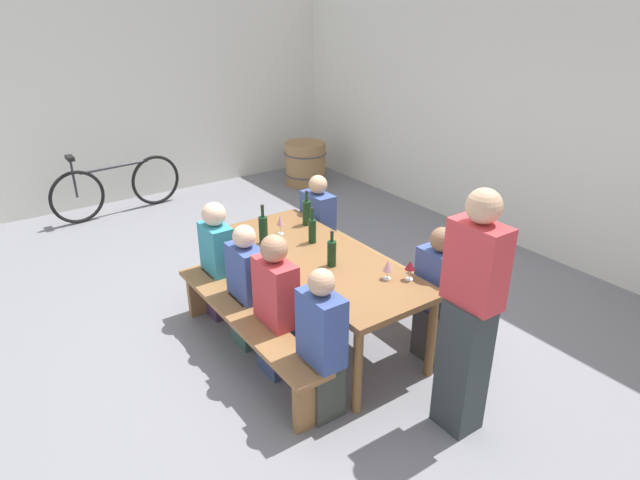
{
  "coord_description": "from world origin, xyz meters",
  "views": [
    {
      "loc": [
        3.34,
        -2.34,
        2.75
      ],
      "look_at": [
        0.0,
        0.0,
        0.9
      ],
      "focal_mm": 30.56,
      "sensor_mm": 36.0,
      "label": 1
    }
  ],
  "objects_px": {
    "seated_guest_far_0": "(318,231)",
    "parked_bicycle_0": "(117,187)",
    "wine_bottle_2": "(263,229)",
    "seated_guest_far_1": "(437,297)",
    "seated_guest_near_2": "(276,309)",
    "seated_guest_near_3": "(321,348)",
    "tasting_table": "(320,264)",
    "wine_bottle_0": "(307,212)",
    "wine_bottle_3": "(332,253)",
    "bench_far": "(383,275)",
    "wine_bottle_1": "(312,230)",
    "wine_glass_1": "(410,266)",
    "wine_glass_0": "(280,221)",
    "seated_guest_near_1": "(247,289)",
    "wine_glass_2": "(278,250)",
    "seated_guest_near_0": "(218,262)",
    "wine_barrel": "(305,163)",
    "bench_near": "(246,324)",
    "standing_host": "(469,319)",
    "wine_glass_3": "(388,266)"
  },
  "relations": [
    {
      "from": "seated_guest_far_1",
      "to": "wine_barrel",
      "type": "distance_m",
      "value": 4.66
    },
    {
      "from": "bench_near",
      "to": "wine_bottle_1",
      "type": "distance_m",
      "value": 1.01
    },
    {
      "from": "wine_glass_1",
      "to": "wine_glass_3",
      "type": "xyz_separation_m",
      "value": [
        -0.11,
        -0.13,
        -0.01
      ]
    },
    {
      "from": "seated_guest_near_2",
      "to": "seated_guest_far_0",
      "type": "distance_m",
      "value": 1.58
    },
    {
      "from": "wine_bottle_1",
      "to": "seated_guest_far_0",
      "type": "xyz_separation_m",
      "value": [
        -0.58,
        0.46,
        -0.33
      ]
    },
    {
      "from": "seated_guest_near_2",
      "to": "seated_guest_near_3",
      "type": "height_order",
      "value": "seated_guest_near_2"
    },
    {
      "from": "wine_bottle_0",
      "to": "seated_guest_far_1",
      "type": "height_order",
      "value": "seated_guest_far_1"
    },
    {
      "from": "wine_bottle_2",
      "to": "seated_guest_far_1",
      "type": "xyz_separation_m",
      "value": [
        1.3,
        0.83,
        -0.34
      ]
    },
    {
      "from": "wine_glass_1",
      "to": "wine_barrel",
      "type": "xyz_separation_m",
      "value": [
        -4.28,
        1.89,
        -0.54
      ]
    },
    {
      "from": "tasting_table",
      "to": "seated_guest_near_1",
      "type": "relative_size",
      "value": 1.93
    },
    {
      "from": "wine_bottle_0",
      "to": "wine_glass_0",
      "type": "height_order",
      "value": "wine_bottle_0"
    },
    {
      "from": "seated_guest_far_0",
      "to": "parked_bicycle_0",
      "type": "bearing_deg",
      "value": -69.6
    },
    {
      "from": "parked_bicycle_0",
      "to": "wine_bottle_0",
      "type": "bearing_deg",
      "value": -81.04
    },
    {
      "from": "bench_near",
      "to": "parked_bicycle_0",
      "type": "relative_size",
      "value": 1.12
    },
    {
      "from": "wine_glass_1",
      "to": "seated_guest_near_0",
      "type": "distance_m",
      "value": 1.79
    },
    {
      "from": "seated_guest_near_3",
      "to": "parked_bicycle_0",
      "type": "xyz_separation_m",
      "value": [
        -4.77,
        -0.01,
        -0.18
      ]
    },
    {
      "from": "tasting_table",
      "to": "wine_bottle_0",
      "type": "distance_m",
      "value": 0.73
    },
    {
      "from": "seated_guest_near_0",
      "to": "parked_bicycle_0",
      "type": "distance_m",
      "value": 3.16
    },
    {
      "from": "wine_glass_2",
      "to": "seated_guest_near_0",
      "type": "height_order",
      "value": "seated_guest_near_0"
    },
    {
      "from": "wine_glass_0",
      "to": "wine_glass_3",
      "type": "distance_m",
      "value": 1.22
    },
    {
      "from": "wine_glass_3",
      "to": "standing_host",
      "type": "distance_m",
      "value": 0.85
    },
    {
      "from": "seated_guest_far_0",
      "to": "seated_guest_near_3",
      "type": "bearing_deg",
      "value": 55.77
    },
    {
      "from": "bench_near",
      "to": "seated_guest_near_2",
      "type": "bearing_deg",
      "value": 32.55
    },
    {
      "from": "tasting_table",
      "to": "standing_host",
      "type": "xyz_separation_m",
      "value": [
        1.47,
        0.13,
        0.18
      ]
    },
    {
      "from": "wine_glass_1",
      "to": "wine_barrel",
      "type": "bearing_deg",
      "value": 156.18
    },
    {
      "from": "wine_glass_1",
      "to": "seated_guest_near_2",
      "type": "bearing_deg",
      "value": -118.51
    },
    {
      "from": "bench_near",
      "to": "wine_glass_1",
      "type": "bearing_deg",
      "value": 55.41
    },
    {
      "from": "seated_guest_near_3",
      "to": "wine_barrel",
      "type": "distance_m",
      "value": 5.2
    },
    {
      "from": "wine_bottle_1",
      "to": "wine_glass_2",
      "type": "xyz_separation_m",
      "value": [
        0.17,
        -0.45,
        -0.0
      ]
    },
    {
      "from": "wine_bottle_2",
      "to": "wine_barrel",
      "type": "relative_size",
      "value": 0.55
    },
    {
      "from": "wine_bottle_2",
      "to": "seated_guest_near_3",
      "type": "height_order",
      "value": "seated_guest_near_3"
    },
    {
      "from": "wine_bottle_1",
      "to": "seated_guest_near_2",
      "type": "height_order",
      "value": "seated_guest_near_2"
    },
    {
      "from": "wine_bottle_0",
      "to": "wine_bottle_3",
      "type": "relative_size",
      "value": 1.11
    },
    {
      "from": "wine_glass_3",
      "to": "seated_guest_near_2",
      "type": "xyz_separation_m",
      "value": [
        -0.38,
        -0.77,
        -0.3
      ]
    },
    {
      "from": "wine_bottle_0",
      "to": "wine_bottle_1",
      "type": "xyz_separation_m",
      "value": [
        0.37,
        -0.19,
        -0.01
      ]
    },
    {
      "from": "seated_guest_near_0",
      "to": "wine_barrel",
      "type": "bearing_deg",
      "value": 44.73
    },
    {
      "from": "bench_far",
      "to": "wine_bottle_1",
      "type": "relative_size",
      "value": 6.18
    },
    {
      "from": "wine_glass_2",
      "to": "wine_barrel",
      "type": "height_order",
      "value": "wine_glass_2"
    },
    {
      "from": "wine_bottle_1",
      "to": "seated_guest_far_0",
      "type": "relative_size",
      "value": 0.29
    },
    {
      "from": "wine_glass_2",
      "to": "seated_guest_far_0",
      "type": "xyz_separation_m",
      "value": [
        -0.75,
        0.92,
        -0.33
      ]
    },
    {
      "from": "seated_guest_near_3",
      "to": "seated_guest_far_0",
      "type": "xyz_separation_m",
      "value": [
        -1.68,
        1.14,
        -0.01
      ]
    },
    {
      "from": "seated_guest_near_0",
      "to": "wine_bottle_0",
      "type": "bearing_deg",
      "value": -10.09
    },
    {
      "from": "seated_guest_near_2",
      "to": "standing_host",
      "type": "relative_size",
      "value": 0.68
    },
    {
      "from": "wine_bottle_3",
      "to": "seated_guest_far_1",
      "type": "distance_m",
      "value": 0.91
    },
    {
      "from": "wine_glass_0",
      "to": "seated_guest_far_1",
      "type": "height_order",
      "value": "seated_guest_far_1"
    },
    {
      "from": "seated_guest_near_0",
      "to": "seated_guest_near_3",
      "type": "height_order",
      "value": "seated_guest_near_3"
    },
    {
      "from": "wine_bottle_0",
      "to": "seated_guest_far_0",
      "type": "distance_m",
      "value": 0.49
    },
    {
      "from": "seated_guest_near_3",
      "to": "tasting_table",
      "type": "bearing_deg",
      "value": 55.46
    },
    {
      "from": "bench_near",
      "to": "wine_bottle_3",
      "type": "relative_size",
      "value": 6.63
    },
    {
      "from": "wine_bottle_0",
      "to": "seated_guest_near_0",
      "type": "height_order",
      "value": "seated_guest_near_0"
    }
  ]
}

